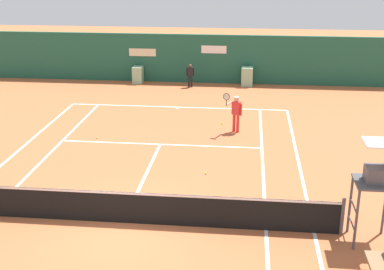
{
  "coord_description": "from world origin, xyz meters",
  "views": [
    {
      "loc": [
        3.34,
        -12.9,
        7.23
      ],
      "look_at": [
        1.38,
        5.38,
        0.8
      ],
      "focal_mm": 49.25,
      "sensor_mm": 36.0,
      "label": 1
    }
  ],
  "objects_px": {
    "player_on_baseline": "(236,111)",
    "tennis_ball_near_service_line": "(222,123)",
    "tennis_ball_by_sideline": "(97,138)",
    "umpire_chair": "(376,178)",
    "tennis_ball_mid_court": "(206,173)",
    "ball_kid_centre_post": "(190,74)"
  },
  "relations": [
    {
      "from": "umpire_chair",
      "to": "ball_kid_centre_post",
      "type": "distance_m",
      "value": 17.37
    },
    {
      "from": "player_on_baseline",
      "to": "ball_kid_centre_post",
      "type": "bearing_deg",
      "value": -46.74
    },
    {
      "from": "umpire_chair",
      "to": "tennis_ball_mid_court",
      "type": "height_order",
      "value": "umpire_chair"
    },
    {
      "from": "player_on_baseline",
      "to": "tennis_ball_near_service_line",
      "type": "xyz_separation_m",
      "value": [
        -0.61,
        1.0,
        -0.9
      ]
    },
    {
      "from": "tennis_ball_near_service_line",
      "to": "tennis_ball_mid_court",
      "type": "height_order",
      "value": "same"
    },
    {
      "from": "umpire_chair",
      "to": "player_on_baseline",
      "type": "relative_size",
      "value": 1.56
    },
    {
      "from": "tennis_ball_by_sideline",
      "to": "player_on_baseline",
      "type": "bearing_deg",
      "value": 14.32
    },
    {
      "from": "player_on_baseline",
      "to": "umpire_chair",
      "type": "bearing_deg",
      "value": 136.97
    },
    {
      "from": "umpire_chair",
      "to": "tennis_ball_mid_court",
      "type": "bearing_deg",
      "value": 49.58
    },
    {
      "from": "umpire_chair",
      "to": "tennis_ball_by_sideline",
      "type": "distance_m",
      "value": 11.86
    },
    {
      "from": "tennis_ball_mid_court",
      "to": "umpire_chair",
      "type": "bearing_deg",
      "value": -40.42
    },
    {
      "from": "ball_kid_centre_post",
      "to": "tennis_ball_near_service_line",
      "type": "xyz_separation_m",
      "value": [
        2.14,
        -6.55,
        -0.72
      ]
    },
    {
      "from": "tennis_ball_near_service_line",
      "to": "tennis_ball_mid_court",
      "type": "bearing_deg",
      "value": -92.69
    },
    {
      "from": "player_on_baseline",
      "to": "tennis_ball_near_service_line",
      "type": "bearing_deg",
      "value": -35.24
    },
    {
      "from": "umpire_chair",
      "to": "tennis_ball_by_sideline",
      "type": "relative_size",
      "value": 40.99
    },
    {
      "from": "tennis_ball_near_service_line",
      "to": "tennis_ball_by_sideline",
      "type": "bearing_deg",
      "value": -154.0
    },
    {
      "from": "umpire_chair",
      "to": "tennis_ball_near_service_line",
      "type": "bearing_deg",
      "value": 24.63
    },
    {
      "from": "player_on_baseline",
      "to": "tennis_ball_near_service_line",
      "type": "distance_m",
      "value": 1.48
    },
    {
      "from": "umpire_chair",
      "to": "player_on_baseline",
      "type": "xyz_separation_m",
      "value": [
        -3.75,
        8.52,
        -0.88
      ]
    },
    {
      "from": "player_on_baseline",
      "to": "ball_kid_centre_post",
      "type": "height_order",
      "value": "player_on_baseline"
    },
    {
      "from": "tennis_ball_near_service_line",
      "to": "tennis_ball_mid_court",
      "type": "xyz_separation_m",
      "value": [
        -0.26,
        -5.58,
        0.0
      ]
    },
    {
      "from": "player_on_baseline",
      "to": "tennis_ball_by_sideline",
      "type": "bearing_deg",
      "value": 37.53
    }
  ]
}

